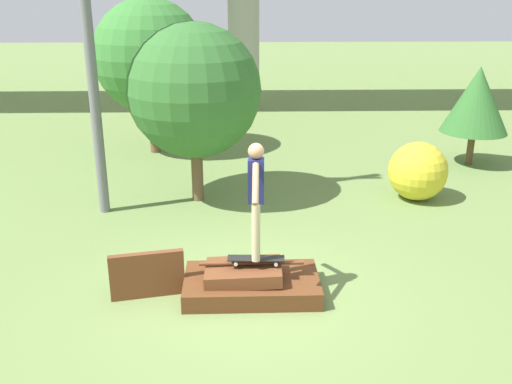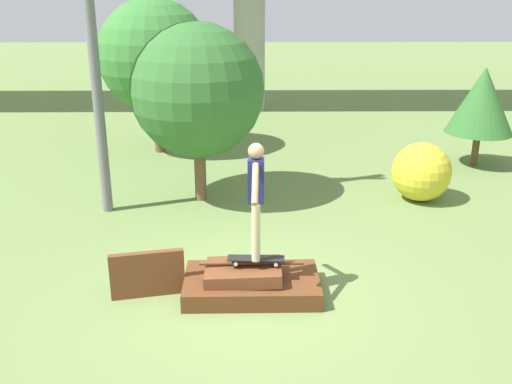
# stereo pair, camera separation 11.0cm
# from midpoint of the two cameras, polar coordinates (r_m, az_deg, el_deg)

# --- Properties ---
(ground_plane) EXTENTS (80.00, 80.00, 0.00)m
(ground_plane) POSITION_cam_midpoint_polar(r_m,az_deg,el_deg) (8.54, -0.81, -10.06)
(ground_plane) COLOR olive
(scrap_pile) EXTENTS (1.97, 1.12, 0.52)m
(scrap_pile) POSITION_cam_midpoint_polar(r_m,az_deg,el_deg) (8.44, -0.99, -9.01)
(scrap_pile) COLOR #5B3319
(scrap_pile) RESTS_ON ground_plane
(scrap_plank_loose) EXTENTS (1.06, 0.32, 0.69)m
(scrap_plank_loose) POSITION_cam_midpoint_polar(r_m,az_deg,el_deg) (8.44, -11.20, -8.14)
(scrap_plank_loose) COLOR brown
(scrap_plank_loose) RESTS_ON ground_plane
(skateboard) EXTENTS (0.82, 0.23, 0.09)m
(skateboard) POSITION_cam_midpoint_polar(r_m,az_deg,el_deg) (8.20, -0.39, -6.68)
(skateboard) COLOR black
(skateboard) RESTS_ON scrap_pile
(skater) EXTENTS (0.23, 1.16, 1.69)m
(skater) POSITION_cam_midpoint_polar(r_m,az_deg,el_deg) (7.80, -0.40, -0.12)
(skater) COLOR #C6B78E
(skater) RESTS_ON skateboard
(tree_behind_left) EXTENTS (2.92, 2.92, 4.03)m
(tree_behind_left) POSITION_cam_midpoint_polar(r_m,az_deg,el_deg) (15.35, -10.78, 13.21)
(tree_behind_left) COLOR brown
(tree_behind_left) RESTS_ON ground_plane
(tree_behind_right) EXTENTS (2.67, 2.67, 3.64)m
(tree_behind_right) POSITION_cam_midpoint_polar(r_m,az_deg,el_deg) (11.55, -6.46, 10.01)
(tree_behind_right) COLOR brown
(tree_behind_right) RESTS_ON ground_plane
(tree_mid_back) EXTENTS (1.63, 1.63, 2.46)m
(tree_mid_back) POSITION_cam_midpoint_polar(r_m,az_deg,el_deg) (15.08, 21.02, 8.58)
(tree_mid_back) COLOR brown
(tree_mid_back) RESTS_ON ground_plane
(bush_yellow_flowering) EXTENTS (1.23, 1.23, 1.23)m
(bush_yellow_flowering) POSITION_cam_midpoint_polar(r_m,az_deg,el_deg) (12.38, 15.63, 2.02)
(bush_yellow_flowering) COLOR gold
(bush_yellow_flowering) RESTS_ON ground_plane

